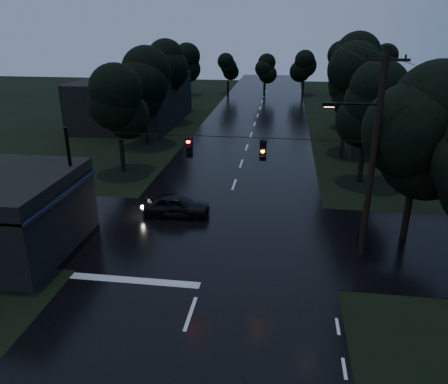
# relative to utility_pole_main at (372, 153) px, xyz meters

# --- Properties ---
(main_road) EXTENTS (12.00, 120.00, 0.02)m
(main_road) POSITION_rel_utility_pole_main_xyz_m (-7.41, 19.00, -5.26)
(main_road) COLOR black
(main_road) RESTS_ON ground
(cross_street) EXTENTS (60.00, 9.00, 0.02)m
(cross_street) POSITION_rel_utility_pole_main_xyz_m (-7.41, 1.00, -5.26)
(cross_street) COLOR black
(cross_street) RESTS_ON ground
(building_far_right) EXTENTS (10.00, 14.00, 4.40)m
(building_far_right) POSITION_rel_utility_pole_main_xyz_m (6.59, 23.00, -3.06)
(building_far_right) COLOR black
(building_far_right) RESTS_ON ground
(building_far_left) EXTENTS (10.00, 16.00, 5.00)m
(building_far_left) POSITION_rel_utility_pole_main_xyz_m (-21.41, 29.00, -2.76)
(building_far_left) COLOR black
(building_far_left) RESTS_ON ground
(utility_pole_main) EXTENTS (3.50, 0.30, 10.00)m
(utility_pole_main) POSITION_rel_utility_pole_main_xyz_m (0.00, 0.00, 0.00)
(utility_pole_main) COLOR black
(utility_pole_main) RESTS_ON ground
(utility_pole_far) EXTENTS (2.00, 0.30, 7.50)m
(utility_pole_far) POSITION_rel_utility_pole_main_xyz_m (0.89, 17.00, -1.38)
(utility_pole_far) COLOR black
(utility_pole_far) RESTS_ON ground
(anchor_pole_left) EXTENTS (0.18, 0.18, 6.00)m
(anchor_pole_left) POSITION_rel_utility_pole_main_xyz_m (-14.91, 0.00, -2.26)
(anchor_pole_left) COLOR black
(anchor_pole_left) RESTS_ON ground
(span_signals) EXTENTS (15.00, 0.37, 1.12)m
(span_signals) POSITION_rel_utility_pole_main_xyz_m (-6.85, -0.01, -0.01)
(span_signals) COLOR black
(span_signals) RESTS_ON ground
(tree_corner_near) EXTENTS (4.48, 4.48, 9.44)m
(tree_corner_near) POSITION_rel_utility_pole_main_xyz_m (2.59, 2.00, 0.74)
(tree_corner_near) COLOR black
(tree_corner_near) RESTS_ON ground
(tree_left_a) EXTENTS (3.92, 3.92, 8.26)m
(tree_left_a) POSITION_rel_utility_pole_main_xyz_m (-16.41, 11.00, -0.02)
(tree_left_a) COLOR black
(tree_left_a) RESTS_ON ground
(tree_left_b) EXTENTS (4.20, 4.20, 8.85)m
(tree_left_b) POSITION_rel_utility_pole_main_xyz_m (-17.01, 19.00, 0.36)
(tree_left_b) COLOR black
(tree_left_b) RESTS_ON ground
(tree_left_c) EXTENTS (4.48, 4.48, 9.44)m
(tree_left_c) POSITION_rel_utility_pole_main_xyz_m (-17.61, 29.00, 0.74)
(tree_left_c) COLOR black
(tree_left_c) RESTS_ON ground
(tree_right_a) EXTENTS (4.20, 4.20, 8.85)m
(tree_right_a) POSITION_rel_utility_pole_main_xyz_m (1.59, 11.00, 0.36)
(tree_right_a) COLOR black
(tree_right_a) RESTS_ON ground
(tree_right_b) EXTENTS (4.48, 4.48, 9.44)m
(tree_right_b) POSITION_rel_utility_pole_main_xyz_m (2.19, 19.00, 0.74)
(tree_right_b) COLOR black
(tree_right_b) RESTS_ON ground
(tree_right_c) EXTENTS (4.76, 4.76, 10.03)m
(tree_right_c) POSITION_rel_utility_pole_main_xyz_m (2.79, 29.00, 1.11)
(tree_right_c) COLOR black
(tree_right_c) RESTS_ON ground
(car) EXTENTS (4.04, 1.78, 1.35)m
(car) POSITION_rel_utility_pole_main_xyz_m (-10.21, 3.26, -4.58)
(car) COLOR black
(car) RESTS_ON ground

